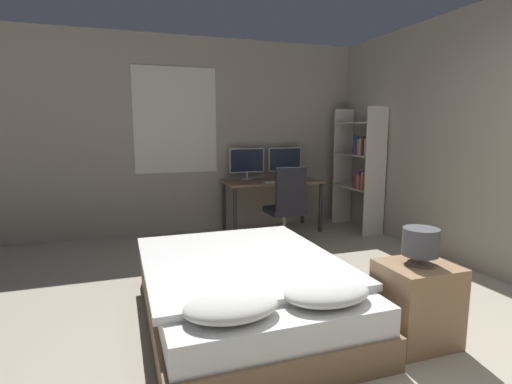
{
  "coord_description": "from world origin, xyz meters",
  "views": [
    {
      "loc": [
        -1.51,
        -1.5,
        1.46
      ],
      "look_at": [
        -0.06,
        2.71,
        0.75
      ],
      "focal_mm": 28.0,
      "sensor_mm": 36.0,
      "label": 1
    }
  ],
  "objects": [
    {
      "name": "computer_mouse",
      "position": [
        0.82,
        3.5,
        0.75
      ],
      "size": [
        0.07,
        0.05,
        0.04
      ],
      "color": "#B7B7BC",
      "rests_on": "desk"
    },
    {
      "name": "bed",
      "position": [
        -0.65,
        1.27,
        0.23
      ],
      "size": [
        1.46,
        1.98,
        0.54
      ],
      "color": "#846647",
      "rests_on": "ground_plane"
    },
    {
      "name": "monitor_right",
      "position": [
        0.83,
        3.96,
        0.99
      ],
      "size": [
        0.51,
        0.16,
        0.45
      ],
      "color": "#B7B7BC",
      "rests_on": "desk"
    },
    {
      "name": "wall_side_right",
      "position": [
        1.97,
        1.5,
        1.35
      ],
      "size": [
        0.06,
        12.0,
        2.7
      ],
      "color": "#9E9384",
      "rests_on": "ground_plane"
    },
    {
      "name": "bookshelf",
      "position": [
        1.76,
        3.35,
        0.97
      ],
      "size": [
        0.32,
        0.85,
        1.75
      ],
      "color": "beige",
      "rests_on": "ground_plane"
    },
    {
      "name": "keyboard",
      "position": [
        0.53,
        3.5,
        0.74
      ],
      "size": [
        0.4,
        0.13,
        0.02
      ],
      "color": "#B7B7BC",
      "rests_on": "desk"
    },
    {
      "name": "nightstand",
      "position": [
        0.36,
        0.57,
        0.28
      ],
      "size": [
        0.48,
        0.42,
        0.56
      ],
      "color": "#997551",
      "rests_on": "ground_plane"
    },
    {
      "name": "desk",
      "position": [
        0.53,
        3.73,
        0.64
      ],
      "size": [
        1.36,
        0.67,
        0.73
      ],
      "color": "#846042",
      "rests_on": "ground_plane"
    },
    {
      "name": "bedside_lamp",
      "position": [
        0.36,
        0.57,
        0.71
      ],
      "size": [
        0.24,
        0.24,
        0.25
      ],
      "color": "gray",
      "rests_on": "nightstand"
    },
    {
      "name": "monitor_left",
      "position": [
        0.23,
        3.96,
        0.99
      ],
      "size": [
        0.51,
        0.16,
        0.45
      ],
      "color": "#B7B7BC",
      "rests_on": "desk"
    },
    {
      "name": "office_chair",
      "position": [
        0.44,
        3.0,
        0.39
      ],
      "size": [
        0.52,
        0.52,
        1.0
      ],
      "color": "black",
      "rests_on": "ground_plane"
    },
    {
      "name": "wall_back",
      "position": [
        -0.01,
        4.14,
        1.35
      ],
      "size": [
        12.0,
        0.08,
        2.7
      ],
      "color": "#9E9384",
      "rests_on": "ground_plane"
    }
  ]
}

